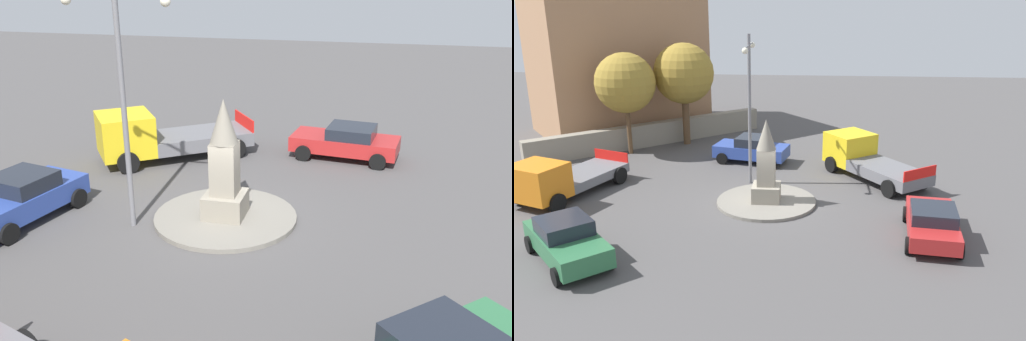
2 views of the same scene
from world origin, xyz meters
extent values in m
plane|color=#4F4C4C|center=(0.00, 0.00, 0.00)|extent=(80.00, 80.00, 0.00)
cylinder|color=gray|center=(0.00, 0.00, 0.07)|extent=(4.45, 4.45, 0.14)
cube|color=gray|center=(0.00, 0.00, 0.51)|extent=(1.24, 1.24, 0.73)
cube|color=gray|center=(0.00, 0.00, 1.70)|extent=(0.78, 0.78, 1.64)
cone|color=gray|center=(0.00, 0.00, 3.18)|extent=(0.86, 0.86, 1.33)
cylinder|color=slate|center=(-2.63, -1.02, 3.62)|extent=(0.16, 0.16, 7.23)
cylinder|color=slate|center=(-3.35, -1.02, 6.70)|extent=(1.43, 0.08, 0.08)
cylinder|color=slate|center=(-1.92, -1.02, 6.70)|extent=(1.43, 0.08, 0.08)
sphere|color=#F2EACC|center=(-4.06, -1.02, 6.60)|extent=(0.28, 0.28, 0.28)
sphere|color=#F2EACC|center=(-1.21, -1.02, 6.60)|extent=(0.28, 0.28, 0.28)
cube|color=#B22323|center=(3.15, 6.61, 0.61)|extent=(4.43, 2.32, 0.59)
cube|color=#1E232D|center=(3.40, 6.58, 1.13)|extent=(2.00, 1.87, 0.45)
cylinder|color=black|center=(1.57, 5.91, 0.32)|extent=(0.66, 0.30, 0.64)
cylinder|color=black|center=(1.80, 7.69, 0.32)|extent=(0.66, 0.30, 0.64)
cylinder|color=black|center=(4.51, 5.53, 0.32)|extent=(0.66, 0.30, 0.64)
cylinder|color=black|center=(4.74, 7.31, 0.32)|extent=(0.66, 0.30, 0.64)
cube|color=#2D479E|center=(-6.13, -1.35, 0.65)|extent=(2.66, 4.31, 0.66)
cube|color=#1E232D|center=(-6.11, -1.26, 1.22)|extent=(1.98, 1.98, 0.49)
cylinder|color=black|center=(-5.58, -2.92, 0.32)|extent=(0.36, 0.67, 0.64)
cylinder|color=black|center=(-7.33, -2.51, 0.32)|extent=(0.36, 0.67, 0.64)
cylinder|color=black|center=(-4.94, -0.19, 0.32)|extent=(0.36, 0.67, 0.64)
cylinder|color=black|center=(-6.69, 0.22, 0.32)|extent=(0.36, 0.67, 0.64)
cube|color=#2D6B42|center=(5.97, -6.48, 0.67)|extent=(4.32, 4.20, 0.69)
cube|color=#1E232D|center=(5.88, -6.57, 1.28)|extent=(2.38, 2.38, 0.53)
cylinder|color=black|center=(6.46, -4.82, 0.32)|extent=(0.62, 0.60, 0.64)
cylinder|color=black|center=(7.66, -6.11, 0.32)|extent=(0.62, 0.60, 0.64)
cylinder|color=black|center=(4.28, -6.86, 0.32)|extent=(0.62, 0.60, 0.64)
cylinder|color=black|center=(5.48, -8.14, 0.32)|extent=(0.62, 0.60, 0.64)
cube|color=yellow|center=(-5.16, 4.01, 1.22)|extent=(2.86, 2.88, 1.60)
cube|color=slate|center=(-2.71, 5.76, 0.69)|extent=(4.48, 4.05, 0.54)
cube|color=red|center=(-1.11, 6.91, 1.21)|extent=(1.23, 1.68, 0.50)
cylinder|color=black|center=(-4.67, 3.06, 0.42)|extent=(0.85, 0.72, 0.84)
cylinder|color=black|center=(-5.90, 4.77, 0.42)|extent=(0.85, 0.72, 0.84)
cylinder|color=black|center=(-1.16, 5.58, 0.42)|extent=(0.85, 0.72, 0.84)
cylinder|color=black|center=(-2.38, 7.29, 0.42)|extent=(0.85, 0.72, 0.84)
cube|color=orange|center=(1.24, -9.85, 1.20)|extent=(2.50, 2.70, 1.55)
cube|color=slate|center=(-1.38, -8.87, 0.64)|extent=(4.28, 3.37, 0.43)
cube|color=red|center=(-3.11, -8.23, 1.10)|extent=(0.79, 1.99, 0.50)
cylinder|color=black|center=(1.76, -8.87, 0.42)|extent=(0.88, 0.56, 0.84)
cylinder|color=black|center=(0.99, -10.93, 0.42)|extent=(0.88, 0.56, 0.84)
cylinder|color=black|center=(-2.02, -7.46, 0.42)|extent=(0.88, 0.56, 0.84)
cylinder|color=black|center=(-2.79, -9.52, 0.42)|extent=(0.88, 0.56, 0.84)
cube|color=gray|center=(-9.22, -7.86, 0.69)|extent=(10.42, 12.04, 1.39)
cube|color=#A87A56|center=(-13.12, -11.20, 5.29)|extent=(12.15, 12.48, 10.58)
cylinder|color=brown|center=(-7.23, -8.65, 1.49)|extent=(0.26, 0.26, 2.97)
sphere|color=olive|center=(-7.23, -8.65, 4.17)|extent=(3.42, 3.42, 3.42)
cylinder|color=brown|center=(-9.64, -5.82, 1.56)|extent=(0.43, 0.43, 3.12)
sphere|color=olive|center=(-9.64, -5.82, 4.39)|extent=(3.65, 3.65, 3.65)
camera|label=1|loc=(4.46, -15.32, 7.70)|focal=39.55mm
camera|label=2|loc=(22.20, 1.91, 8.92)|focal=37.35mm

